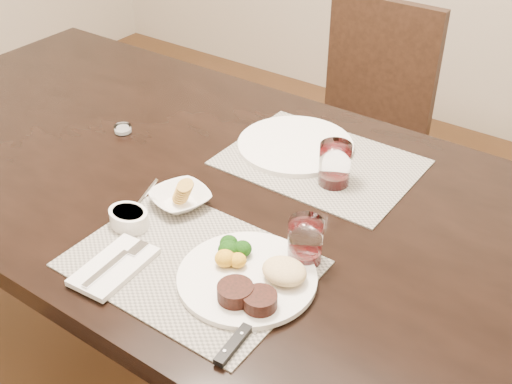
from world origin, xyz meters
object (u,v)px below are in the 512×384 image
Objects in this scene: cracker_bowl at (180,198)px; wine_glass_near at (305,243)px; dinner_plate at (252,277)px; far_plate at (295,145)px; chair_far at (363,116)px; steak_knife at (243,335)px.

cracker_bowl is 1.69× the size of wine_glass_near.
wine_glass_near is (0.04, 0.12, 0.03)m from dinner_plate.
wine_glass_near is at bearing -55.13° from far_plate.
chair_far is 1.38m from steak_knife.
cracker_bowl is at bearing -101.38° from far_plate.
steak_knife is (0.07, -0.12, -0.01)m from dinner_plate.
wine_glass_near is at bearing 81.90° from dinner_plate.
steak_knife is at bearing -72.18° from chair_far.
steak_knife is at bearing -34.42° from cracker_bowl.
dinner_plate is at bearing -66.61° from far_plate.
chair_far is 3.04× the size of far_plate.
wine_glass_near is (-0.02, 0.24, 0.04)m from steak_knife.
cracker_bowl is at bearing 140.41° from steak_knife.
dinner_plate is 0.91× the size of far_plate.
wine_glass_near reaches higher than steak_knife.
dinner_plate is at bearing 114.15° from steak_knife.
steak_knife is 0.77× the size of far_plate.
chair_far is 5.63× the size of cracker_bowl.
cracker_bowl reaches higher than far_plate.
far_plate is at bearing -78.52° from chair_far.
cracker_bowl is at bearing 169.77° from dinner_plate.
dinner_plate reaches higher than steak_knife.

